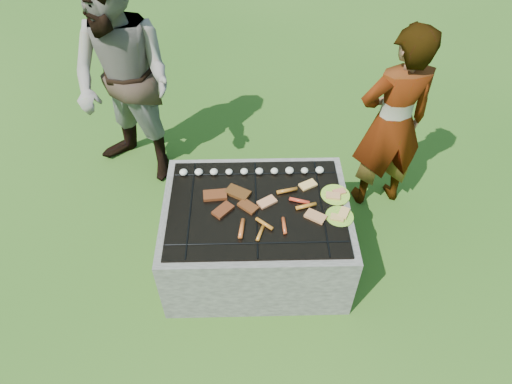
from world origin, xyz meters
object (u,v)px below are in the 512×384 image
cook (392,124)px  bystander (124,83)px  plate_near (340,216)px  plate_far (335,195)px  fire_pit (256,236)px

cook → bystander: 2.11m
plate_near → bystander: bearing=144.0°
plate_far → bystander: 1.88m
plate_near → cook: cook is taller
plate_far → bystander: bystander is taller
plate_far → cook: (0.49, 0.55, 0.19)m
fire_pit → cook: bearing=31.7°
fire_pit → bystander: size_ratio=0.70×
plate_near → plate_far: bearing=90.7°
cook → plate_far: bearing=38.1°
fire_pit → bystander: (-1.02, 1.05, 0.65)m
cook → bystander: bystander is taller
fire_pit → plate_far: bearing=9.7°
cook → bystander: size_ratio=0.86×
fire_pit → cook: (1.05, 0.65, 0.52)m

